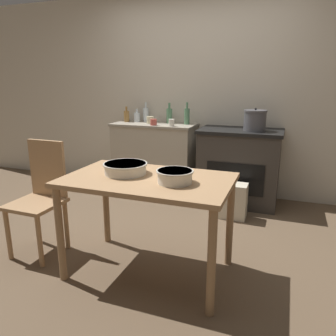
% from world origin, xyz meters
% --- Properties ---
extents(ground_plane, '(14.00, 14.00, 0.00)m').
position_xyz_m(ground_plane, '(0.00, 0.00, 0.00)').
color(ground_plane, brown).
extents(wall_back, '(8.00, 0.07, 2.55)m').
position_xyz_m(wall_back, '(0.00, 1.58, 1.27)').
color(wall_back, beige).
rests_on(wall_back, ground_plane).
extents(counter_cabinet, '(1.09, 0.52, 0.92)m').
position_xyz_m(counter_cabinet, '(-0.53, 1.31, 0.46)').
color(counter_cabinet, '#B2A893').
rests_on(counter_cabinet, ground_plane).
extents(stove, '(0.97, 0.62, 0.90)m').
position_xyz_m(stove, '(0.60, 1.26, 0.45)').
color(stove, '#38332D').
rests_on(stove, ground_plane).
extents(work_table, '(1.23, 0.75, 0.77)m').
position_xyz_m(work_table, '(0.18, -0.53, 0.67)').
color(work_table, '#A87F56').
rests_on(work_table, ground_plane).
extents(chair, '(0.41, 0.41, 0.97)m').
position_xyz_m(chair, '(-0.82, -0.53, 0.52)').
color(chair, '#A87F56').
rests_on(chair, ground_plane).
extents(flour_sack, '(0.29, 0.20, 0.39)m').
position_xyz_m(flour_sack, '(0.62, 0.76, 0.19)').
color(flour_sack, beige).
rests_on(flour_sack, ground_plane).
extents(stock_pot, '(0.26, 0.26, 0.26)m').
position_xyz_m(stock_pot, '(0.75, 1.20, 1.02)').
color(stock_pot, '#4C4C51').
rests_on(stock_pot, stove).
extents(mixing_bowl_large, '(0.34, 0.34, 0.08)m').
position_xyz_m(mixing_bowl_large, '(-0.02, -0.49, 0.82)').
color(mixing_bowl_large, silver).
rests_on(mixing_bowl_large, work_table).
extents(mixing_bowl_small, '(0.26, 0.26, 0.09)m').
position_xyz_m(mixing_bowl_small, '(0.41, -0.58, 0.82)').
color(mixing_bowl_small, silver).
rests_on(mixing_bowl_small, work_table).
extents(bottle_far_left, '(0.07, 0.07, 0.28)m').
position_xyz_m(bottle_far_left, '(-0.11, 1.38, 1.03)').
color(bottle_far_left, '#517F5B').
rests_on(bottle_far_left, counter_cabinet).
extents(bottle_left, '(0.07, 0.07, 0.21)m').
position_xyz_m(bottle_left, '(-0.95, 1.34, 1.00)').
color(bottle_left, olive).
rests_on(bottle_left, counter_cabinet).
extents(bottle_mid_left, '(0.08, 0.08, 0.26)m').
position_xyz_m(bottle_mid_left, '(-0.36, 1.40, 1.02)').
color(bottle_mid_left, '#517F5B').
rests_on(bottle_mid_left, counter_cabinet).
extents(bottle_center_left, '(0.08, 0.08, 0.17)m').
position_xyz_m(bottle_center_left, '(-0.82, 1.40, 0.99)').
color(bottle_center_left, silver).
rests_on(bottle_center_left, counter_cabinet).
extents(bottle_center, '(0.07, 0.07, 0.26)m').
position_xyz_m(bottle_center, '(-0.71, 1.44, 1.02)').
color(bottle_center, silver).
rests_on(bottle_center, counter_cabinet).
extents(cup_center_right, '(0.07, 0.07, 0.09)m').
position_xyz_m(cup_center_right, '(-0.23, 1.14, 0.96)').
color(cup_center_right, silver).
rests_on(cup_center_right, counter_cabinet).
extents(cup_mid_right, '(0.09, 0.09, 0.09)m').
position_xyz_m(cup_mid_right, '(-0.58, 1.29, 0.96)').
color(cup_mid_right, beige).
rests_on(cup_mid_right, counter_cabinet).
extents(cup_right, '(0.08, 0.08, 0.08)m').
position_xyz_m(cup_right, '(-0.47, 1.15, 0.96)').
color(cup_right, '#B74C42').
rests_on(cup_right, counter_cabinet).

